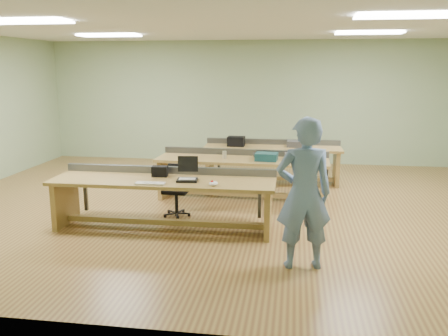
% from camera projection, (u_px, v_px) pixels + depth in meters
% --- Properties ---
extents(floor, '(10.00, 10.00, 0.00)m').
position_uv_depth(floor, '(222.00, 206.00, 8.21)').
color(floor, olive).
rests_on(floor, ground).
extents(ceiling, '(10.00, 10.00, 0.00)m').
position_uv_depth(ceiling, '(222.00, 26.00, 7.58)').
color(ceiling, silver).
rests_on(ceiling, wall_back).
extents(wall_back, '(10.00, 0.04, 3.00)m').
position_uv_depth(wall_back, '(246.00, 102.00, 11.77)').
color(wall_back, '#93AA81').
rests_on(wall_back, floor).
extents(wall_front, '(10.00, 0.04, 3.00)m').
position_uv_depth(wall_front, '(151.00, 170.00, 4.03)').
color(wall_front, '#93AA81').
rests_on(wall_front, floor).
extents(fluor_panels, '(6.20, 3.50, 0.03)m').
position_uv_depth(fluor_panels, '(222.00, 28.00, 7.59)').
color(fluor_panels, white).
rests_on(fluor_panels, ceiling).
extents(workbench_front, '(3.29, 0.91, 0.86)m').
position_uv_depth(workbench_front, '(164.00, 191.00, 7.00)').
color(workbench_front, '#A48545').
rests_on(workbench_front, floor).
extents(workbench_mid, '(3.10, 0.93, 0.86)m').
position_uv_depth(workbench_mid, '(242.00, 168.00, 8.56)').
color(workbench_mid, '#A48545').
rests_on(workbench_mid, floor).
extents(workbench_back, '(2.83, 0.81, 0.86)m').
position_uv_depth(workbench_back, '(272.00, 156.00, 9.81)').
color(workbench_back, '#A48545').
rests_on(workbench_back, floor).
extents(person, '(0.73, 0.55, 1.82)m').
position_uv_depth(person, '(304.00, 194.00, 5.53)').
color(person, '#6381A2').
rests_on(person, floor).
extents(laptop_base, '(0.32, 0.27, 0.03)m').
position_uv_depth(laptop_base, '(187.00, 180.00, 6.81)').
color(laptop_base, black).
rests_on(laptop_base, workbench_front).
extents(laptop_screen, '(0.29, 0.05, 0.23)m').
position_uv_depth(laptop_screen, '(188.00, 164.00, 6.88)').
color(laptop_screen, black).
rests_on(laptop_screen, laptop_base).
extents(keyboard, '(0.42, 0.16, 0.02)m').
position_uv_depth(keyboard, '(150.00, 183.00, 6.63)').
color(keyboard, beige).
rests_on(keyboard, workbench_front).
extents(trackball_mouse, '(0.17, 0.18, 0.06)m').
position_uv_depth(trackball_mouse, '(213.00, 183.00, 6.56)').
color(trackball_mouse, white).
rests_on(trackball_mouse, workbench_front).
extents(camera_bag, '(0.24, 0.17, 0.16)m').
position_uv_depth(camera_bag, '(160.00, 171.00, 7.09)').
color(camera_bag, black).
rests_on(camera_bag, workbench_front).
extents(task_chair, '(0.46, 0.46, 0.82)m').
position_uv_depth(task_chair, '(177.00, 197.00, 7.65)').
color(task_chair, black).
rests_on(task_chair, floor).
extents(parts_bin_teal, '(0.40, 0.32, 0.13)m').
position_uv_depth(parts_bin_teal, '(267.00, 157.00, 8.30)').
color(parts_bin_teal, '#133A3F').
rests_on(parts_bin_teal, workbench_mid).
extents(parts_bin_grey, '(0.44, 0.30, 0.11)m').
position_uv_depth(parts_bin_grey, '(297.00, 156.00, 8.39)').
color(parts_bin_grey, '#373739').
rests_on(parts_bin_grey, workbench_mid).
extents(mug, '(0.14, 0.14, 0.10)m').
position_uv_depth(mug, '(256.00, 155.00, 8.53)').
color(mug, '#373739').
rests_on(mug, workbench_mid).
extents(drinks_can, '(0.09, 0.09, 0.13)m').
position_uv_depth(drinks_can, '(224.00, 155.00, 8.50)').
color(drinks_can, silver).
rests_on(drinks_can, workbench_mid).
extents(storage_box_back, '(0.36, 0.26, 0.20)m').
position_uv_depth(storage_box_back, '(236.00, 141.00, 9.81)').
color(storage_box_back, black).
rests_on(storage_box_back, workbench_back).
extents(tray_back, '(0.34, 0.27, 0.13)m').
position_uv_depth(tray_back, '(295.00, 144.00, 9.70)').
color(tray_back, '#373739').
rests_on(tray_back, workbench_back).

